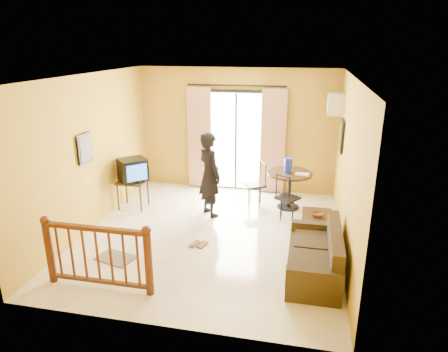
% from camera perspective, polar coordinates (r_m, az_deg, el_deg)
% --- Properties ---
extents(ground, '(5.00, 5.00, 0.00)m').
position_cam_1_polar(ground, '(7.30, -1.86, -8.42)').
color(ground, beige).
rests_on(ground, ground).
extents(room_shell, '(5.00, 5.00, 5.00)m').
position_cam_1_polar(room_shell, '(6.70, -2.01, 4.67)').
color(room_shell, white).
rests_on(room_shell, ground).
extents(balcony_door, '(2.25, 0.14, 2.46)m').
position_cam_1_polar(balcony_door, '(9.14, 1.71, 5.11)').
color(balcony_door, black).
rests_on(balcony_door, ground).
extents(tv_table, '(0.60, 0.50, 0.60)m').
position_cam_1_polar(tv_table, '(8.50, -12.94, -1.13)').
color(tv_table, black).
rests_on(tv_table, ground).
extents(television, '(0.70, 0.70, 0.47)m').
position_cam_1_polar(television, '(8.38, -12.90, 0.86)').
color(television, black).
rests_on(television, tv_table).
extents(picture_left, '(0.05, 0.42, 0.52)m').
position_cam_1_polar(picture_left, '(7.41, -19.31, 3.75)').
color(picture_left, black).
rests_on(picture_left, room_shell).
extents(dining_table, '(0.93, 0.93, 0.78)m').
position_cam_1_polar(dining_table, '(8.34, 9.33, -0.54)').
color(dining_table, black).
rests_on(dining_table, ground).
extents(water_jug, '(0.16, 0.16, 0.30)m').
position_cam_1_polar(water_jug, '(8.25, 9.15, 1.52)').
color(water_jug, '#132CB6').
rests_on(water_jug, dining_table).
extents(serving_tray, '(0.29, 0.20, 0.02)m').
position_cam_1_polar(serving_tray, '(8.19, 11.09, 0.25)').
color(serving_tray, '#EEE9CB').
rests_on(serving_tray, dining_table).
extents(dining_chairs, '(1.27, 1.16, 0.95)m').
position_cam_1_polar(dining_chairs, '(8.31, 6.55, -5.06)').
color(dining_chairs, black).
rests_on(dining_chairs, ground).
extents(air_conditioner, '(0.31, 0.60, 0.40)m').
position_cam_1_polar(air_conditioner, '(8.36, 15.62, 9.91)').
color(air_conditioner, silver).
rests_on(air_conditioner, room_shell).
extents(botanical_print, '(0.05, 0.50, 0.60)m').
position_cam_1_polar(botanical_print, '(7.82, 16.45, 5.53)').
color(botanical_print, black).
rests_on(botanical_print, room_shell).
extents(coffee_table, '(0.52, 0.94, 0.42)m').
position_cam_1_polar(coffee_table, '(7.21, 13.09, -6.82)').
color(coffee_table, black).
rests_on(coffee_table, ground).
extents(bowl, '(0.20, 0.20, 0.06)m').
position_cam_1_polar(bowl, '(7.19, 13.18, -5.40)').
color(bowl, '#57311D').
rests_on(bowl, coffee_table).
extents(sofa, '(0.75, 1.60, 0.77)m').
position_cam_1_polar(sofa, '(6.15, 13.18, -11.42)').
color(sofa, '#2E2312').
rests_on(sofa, ground).
extents(standing_person, '(0.72, 0.72, 1.69)m').
position_cam_1_polar(standing_person, '(7.83, -2.08, 0.21)').
color(standing_person, black).
rests_on(standing_person, ground).
extents(stair_balustrade, '(1.63, 0.13, 1.04)m').
position_cam_1_polar(stair_balustrade, '(5.87, -17.68, -10.31)').
color(stair_balustrade, '#471E0F').
rests_on(stair_balustrade, ground).
extents(doormat, '(0.68, 0.54, 0.02)m').
position_cam_1_polar(doormat, '(6.80, -15.22, -11.22)').
color(doormat, '#60564C').
rests_on(doormat, ground).
extents(sandals, '(0.30, 0.27, 0.03)m').
position_cam_1_polar(sandals, '(6.97, -3.64, -9.71)').
color(sandals, '#57311D').
rests_on(sandals, ground).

